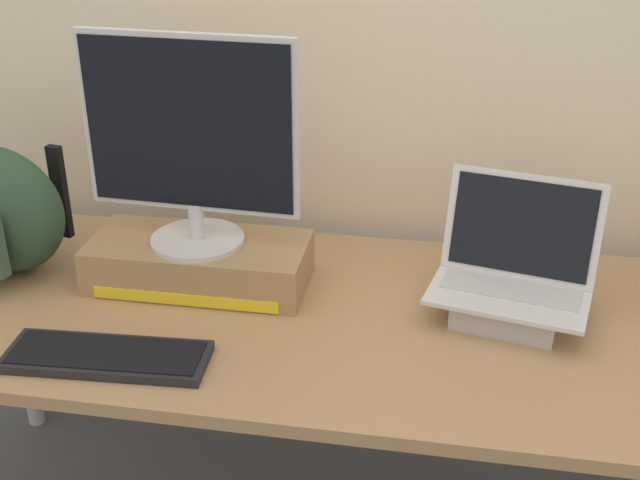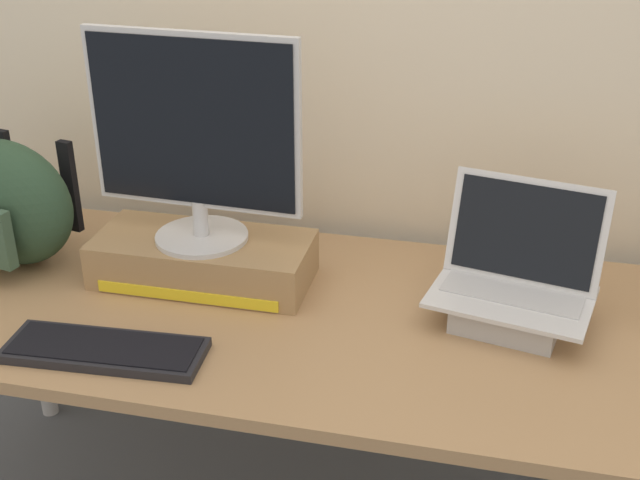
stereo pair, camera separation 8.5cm
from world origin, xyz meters
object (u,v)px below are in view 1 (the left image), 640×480
desktop_monitor (190,141)px  external_keyboard (107,356)px  toner_box_yellow (199,262)px  open_laptop (511,290)px

desktop_monitor → external_keyboard: bearing=-101.6°
toner_box_yellow → external_keyboard: toner_box_yellow is taller
desktop_monitor → external_keyboard: (-0.09, -0.35, -0.34)m
desktop_monitor → open_laptop: (0.72, -0.02, -0.29)m
toner_box_yellow → open_laptop: 0.72m
toner_box_yellow → open_laptop: bearing=-1.6°
toner_box_yellow → desktop_monitor: (-0.00, -0.00, 0.30)m
toner_box_yellow → open_laptop: (0.72, -0.02, 0.01)m
toner_box_yellow → external_keyboard: size_ratio=1.22×
external_keyboard → toner_box_yellow: bearing=72.6°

